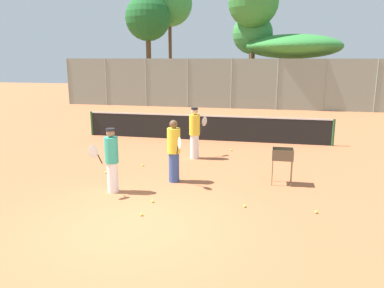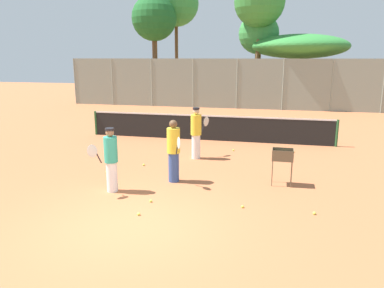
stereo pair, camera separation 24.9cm
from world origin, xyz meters
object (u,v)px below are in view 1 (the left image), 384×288
parked_car (243,95)px  player_red_cap (174,151)px  player_white_outfit (111,160)px  tennis_net (205,127)px  ball_cart (283,157)px  player_yellow_shirt (195,132)px

parked_car → player_red_cap: bearing=-91.5°
player_white_outfit → tennis_net: bearing=-160.5°
player_red_cap → ball_cart: size_ratio=1.75×
player_yellow_shirt → parked_car: (0.44, 16.07, -0.25)m
player_white_outfit → player_red_cap: 1.76m
player_white_outfit → ball_cart: (4.29, 1.55, -0.11)m
player_yellow_shirt → ball_cart: size_ratio=1.76×
parked_car → player_yellow_shirt: bearing=-91.6°
tennis_net → parked_car: size_ratio=2.47×
tennis_net → player_yellow_shirt: size_ratio=5.88×
ball_cart → parked_car: bearing=97.6°
player_red_cap → player_white_outfit: bearing=-80.5°
player_yellow_shirt → parked_car: 16.08m
player_red_cap → player_yellow_shirt: 2.58m
tennis_net → player_yellow_shirt: (0.18, -2.96, 0.36)m
player_white_outfit → ball_cart: size_ratio=1.67×
tennis_net → player_red_cap: player_red_cap is taller
tennis_net → ball_cart: tennis_net is taller
tennis_net → ball_cart: (3.06, -5.13, 0.21)m
tennis_net → player_white_outfit: 6.80m
tennis_net → parked_car: bearing=87.3°
player_red_cap → parked_car: (0.50, 18.64, -0.24)m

